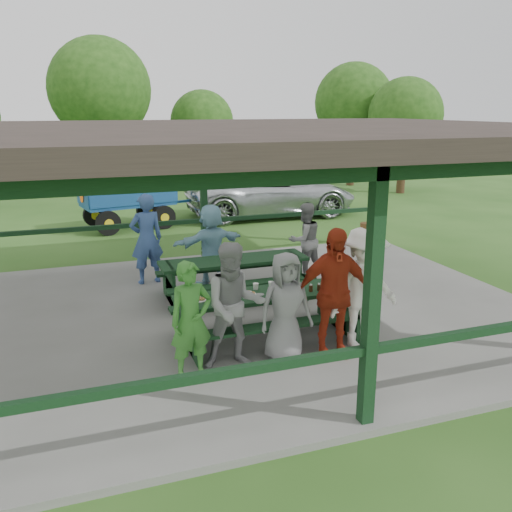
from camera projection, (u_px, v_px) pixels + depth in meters
name	position (u px, v px, depth m)	size (l,w,h in m)	color
ground	(257.00, 315.00, 9.79)	(90.00, 90.00, 0.00)	#295219
concrete_slab	(257.00, 312.00, 9.78)	(10.00, 8.00, 0.10)	slate
pavilion_structure	(257.00, 136.00, 8.95)	(10.60, 8.60, 3.24)	black
picnic_table_near	(267.00, 309.00, 8.46)	(2.86, 1.39, 0.75)	black
picnic_table_far	(234.00, 273.00, 10.31)	(2.80, 1.39, 0.75)	black
table_setting	(267.00, 290.00, 8.40)	(2.50, 0.45, 0.10)	white
contestant_green	(191.00, 321.00, 7.14)	(0.59, 0.39, 1.62)	#3F8D33
contestant_grey_left	(235.00, 306.00, 7.42)	(0.87, 0.68, 1.79)	gray
contestant_grey_mid	(286.00, 307.00, 7.64)	(0.78, 0.51, 1.60)	gray
contestant_red	(333.00, 293.00, 7.72)	(1.12, 0.47, 1.92)	#A52D16
contestant_white_fedora	(363.00, 288.00, 8.02)	(1.30, 0.87, 1.92)	white
spectator_lblue	(211.00, 245.00, 10.98)	(1.54, 0.49, 1.67)	#8DC3DA
spectator_blue	(147.00, 239.00, 11.03)	(0.68, 0.45, 1.86)	#385693
spectator_grey	(305.00, 240.00, 11.54)	(0.77, 0.60, 1.59)	gray
pickup_truck	(271.00, 192.00, 18.59)	(2.68, 5.81, 1.61)	silver
farm_trailer	(129.00, 207.00, 16.70)	(3.73, 2.07, 1.29)	#194A8C
tree_left	(100.00, 89.00, 21.67)	(4.07, 4.07, 6.36)	#371F16
tree_mid	(202.00, 122.00, 24.22)	(2.81, 2.81, 4.39)	#371F16
tree_right	(406.00, 115.00, 22.81)	(3.12, 3.12, 4.87)	#371F16
tree_far_right	(354.00, 103.00, 25.03)	(3.61, 3.61, 5.64)	#371F16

